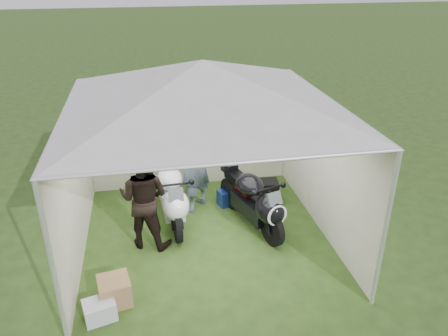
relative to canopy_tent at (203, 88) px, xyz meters
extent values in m
plane|color=#274016|center=(0.00, -0.03, -2.58)|extent=(80.00, 80.00, 0.00)
cylinder|color=silver|center=(-2.00, -2.03, -1.43)|extent=(0.06, 0.06, 2.30)
cylinder|color=silver|center=(2.00, -2.03, -1.43)|extent=(0.06, 0.06, 2.30)
cylinder|color=silver|center=(-2.00, 1.97, -1.43)|extent=(0.06, 0.06, 2.30)
cylinder|color=silver|center=(2.00, 1.97, -1.43)|extent=(0.06, 0.06, 2.30)
cube|color=beige|center=(0.00, 1.97, -1.43)|extent=(4.00, 0.02, 2.30)
cube|color=beige|center=(-2.00, -0.03, -1.43)|extent=(0.02, 4.00, 2.30)
cube|color=beige|center=(2.00, -0.03, -1.43)|extent=(0.02, 4.00, 2.30)
pyramid|color=silver|center=(0.00, -0.03, 0.07)|extent=(5.66, 5.66, 0.70)
cube|color=#99A5B7|center=(-1.65, 1.95, -0.73)|extent=(0.22, 0.02, 0.28)
cube|color=#99A5B7|center=(-1.30, 1.95, -0.73)|extent=(0.22, 0.02, 0.28)
cube|color=#99A5B7|center=(-0.95, 1.95, -0.73)|extent=(0.22, 0.01, 0.28)
cube|color=#99A5B7|center=(-0.60, 1.95, -0.73)|extent=(0.22, 0.01, 0.28)
cube|color=#99A5B7|center=(-1.65, 1.95, -1.03)|extent=(0.22, 0.02, 0.28)
cube|color=#99A5B7|center=(-1.30, 1.95, -1.03)|extent=(0.22, 0.01, 0.28)
cube|color=#99A5B7|center=(-0.95, 1.95, -1.03)|extent=(0.22, 0.02, 0.28)
cube|color=#99A5B7|center=(-0.60, 1.95, -1.03)|extent=(0.22, 0.01, 0.28)
cylinder|color=#D8590C|center=(0.20, 1.94, -0.63)|extent=(3.20, 0.02, 0.02)
cylinder|color=black|center=(-0.48, -0.04, -2.27)|extent=(0.13, 0.61, 0.61)
cylinder|color=black|center=(-0.56, 1.37, -2.27)|extent=(0.19, 0.61, 0.61)
cube|color=silver|center=(-0.52, 0.61, -2.19)|extent=(0.40, 0.98, 0.30)
ellipsoid|color=silver|center=(-0.49, 0.06, -1.95)|extent=(0.49, 0.63, 0.50)
ellipsoid|color=silver|center=(-0.52, 0.71, -1.79)|extent=(0.48, 0.65, 0.36)
cube|color=black|center=(-0.54, 1.11, -1.85)|extent=(0.30, 0.62, 0.14)
cube|color=silver|center=(-0.56, 1.45, -1.77)|extent=(0.24, 0.31, 0.18)
cube|color=black|center=(-0.54, 1.01, -2.02)|extent=(0.13, 0.56, 0.10)
cube|color=#3F474C|center=(-0.48, -0.06, -1.69)|extent=(0.25, 0.16, 0.21)
cylinder|color=black|center=(1.04, -0.44, -2.28)|extent=(0.27, 0.60, 0.59)
cylinder|color=black|center=(0.62, 0.88, -2.28)|extent=(0.32, 0.61, 0.59)
cube|color=black|center=(0.84, 0.17, -2.20)|extent=(0.60, 1.00, 0.30)
ellipsoid|color=black|center=(1.01, -0.34, -1.96)|extent=(0.60, 0.70, 0.49)
ellipsoid|color=black|center=(0.81, 0.27, -1.80)|extent=(0.60, 0.71, 0.35)
cube|color=black|center=(0.70, 0.65, -1.86)|extent=(0.42, 0.64, 0.14)
cube|color=black|center=(0.60, 0.96, -1.78)|extent=(0.30, 0.35, 0.18)
cube|color=#9C150F|center=(0.73, 0.55, -2.03)|extent=(0.26, 0.55, 0.10)
cube|color=#3F474C|center=(1.04, -0.46, -1.71)|extent=(0.27, 0.21, 0.21)
cylinder|color=white|center=(1.07, -0.55, -1.96)|extent=(0.35, 0.12, 0.36)
cube|color=#1F3EB0|center=(0.59, 0.98, -2.42)|extent=(0.47, 0.37, 0.31)
imported|color=black|center=(-0.99, -0.03, -1.72)|extent=(1.03, 0.93, 1.72)
imported|color=slate|center=(-0.05, 0.97, -1.58)|extent=(0.84, 0.86, 1.99)
cube|color=black|center=(1.32, 0.94, -2.35)|extent=(0.49, 0.41, 0.44)
cube|color=silver|center=(-1.65, -1.62, -2.44)|extent=(0.47, 0.41, 0.27)
cube|color=olive|center=(-1.46, -1.35, -2.39)|extent=(0.49, 0.49, 0.37)
camera|label=1|loc=(-0.86, -6.18, 1.71)|focal=35.00mm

